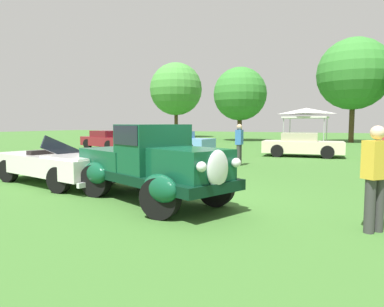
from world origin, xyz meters
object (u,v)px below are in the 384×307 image
(show_car_burgundy, at_px, (107,140))
(show_car_cream, at_px, (302,145))
(spectator_far_side, at_px, (239,143))
(canopy_tent_left_field, at_px, (306,112))
(show_car_skyblue, at_px, (177,141))
(spectator_between_cars, at_px, (376,175))
(feature_pickup_truck, at_px, (151,162))
(neighbor_convertible, at_px, (59,163))

(show_car_burgundy, height_order, show_car_cream, same)
(spectator_far_side, height_order, canopy_tent_left_field, canopy_tent_left_field)
(show_car_cream, bearing_deg, show_car_skyblue, 176.19)
(show_car_burgundy, relative_size, canopy_tent_left_field, 1.72)
(spectator_between_cars, relative_size, spectator_far_side, 1.00)
(spectator_between_cars, relative_size, canopy_tent_left_field, 0.62)
(show_car_burgundy, xyz_separation_m, show_car_skyblue, (5.11, 0.38, 0.00))
(feature_pickup_truck, distance_m, spectator_far_side, 7.01)
(feature_pickup_truck, height_order, spectator_far_side, feature_pickup_truck)
(show_car_cream, distance_m, spectator_far_side, 5.37)
(spectator_between_cars, xyz_separation_m, canopy_tent_left_field, (-3.19, 17.57, 1.51))
(feature_pickup_truck, bearing_deg, spectator_between_cars, -5.18)
(show_car_burgundy, bearing_deg, spectator_between_cars, -39.20)
(show_car_cream, xyz_separation_m, spectator_between_cars, (2.74, -12.45, 0.31))
(spectator_between_cars, height_order, spectator_far_side, same)
(show_car_skyblue, distance_m, canopy_tent_left_field, 8.68)
(show_car_skyblue, bearing_deg, feature_pickup_truck, -64.67)
(show_car_skyblue, relative_size, show_car_cream, 1.15)
(spectator_far_side, bearing_deg, feature_pickup_truck, -88.60)
(show_car_burgundy, xyz_separation_m, canopy_tent_left_field, (12.23, 5.00, 1.82))
(feature_pickup_truck, xyz_separation_m, spectator_far_side, (-0.17, 7.00, 0.05))
(show_car_cream, bearing_deg, spectator_between_cars, -77.61)
(feature_pickup_truck, distance_m, spectator_between_cars, 4.38)
(canopy_tent_left_field, bearing_deg, spectator_between_cars, -79.72)
(feature_pickup_truck, xyz_separation_m, show_car_skyblue, (-5.94, 12.56, -0.26))
(show_car_burgundy, bearing_deg, neighbor_convertible, -56.67)
(show_car_burgundy, bearing_deg, canopy_tent_left_field, 22.24)
(show_car_burgundy, height_order, spectator_far_side, spectator_far_side)
(show_car_burgundy, distance_m, show_car_cream, 12.68)
(show_car_burgundy, distance_m, show_car_skyblue, 5.12)
(neighbor_convertible, xyz_separation_m, show_car_cream, (5.18, 11.28, 0.02))
(show_car_burgundy, bearing_deg, show_car_skyblue, 4.26)
(neighbor_convertible, bearing_deg, spectator_far_side, 61.48)
(show_car_cream, xyz_separation_m, canopy_tent_left_field, (-0.45, 5.12, 1.82))
(spectator_far_side, bearing_deg, neighbor_convertible, -118.52)
(show_car_skyblue, distance_m, spectator_between_cars, 16.55)
(spectator_between_cars, bearing_deg, show_car_skyblue, 128.50)
(neighbor_convertible, relative_size, show_car_skyblue, 0.98)
(spectator_between_cars, bearing_deg, spectator_far_side, 121.49)
(neighbor_convertible, relative_size, show_car_burgundy, 0.99)
(feature_pickup_truck, xyz_separation_m, canopy_tent_left_field, (1.17, 17.18, 1.56))
(canopy_tent_left_field, bearing_deg, show_car_cream, -84.96)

